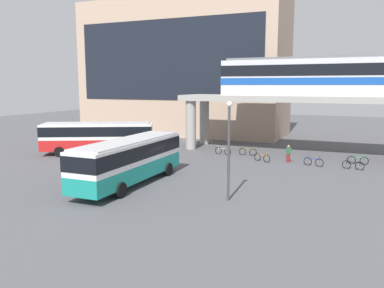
{
  "coord_description": "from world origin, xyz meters",
  "views": [
    {
      "loc": [
        14.31,
        -24.7,
        6.98
      ],
      "look_at": [
        1.83,
        4.3,
        2.2
      ],
      "focal_mm": 36.57,
      "sensor_mm": 36.0,
      "label": 1
    }
  ],
  "objects_px": {
    "bus_main": "(130,157)",
    "bicycle_brown": "(248,152)",
    "pedestrian_by_bike_rack": "(288,154)",
    "bicycle_green": "(358,160)",
    "bicycle_orange": "(262,158)",
    "train": "(351,76)",
    "bicycle_silver": "(223,151)",
    "bicycle_black": "(353,165)",
    "station_building": "(184,69)",
    "bus_secondary": "(97,135)",
    "bicycle_blue": "(313,162)"
  },
  "relations": [
    {
      "from": "station_building",
      "to": "bicycle_silver",
      "type": "xyz_separation_m",
      "value": [
        11.28,
        -15.25,
        -8.96
      ]
    },
    {
      "from": "bicycle_silver",
      "to": "pedestrian_by_bike_rack",
      "type": "relative_size",
      "value": 1.14
    },
    {
      "from": "bicycle_blue",
      "to": "pedestrian_by_bike_rack",
      "type": "height_order",
      "value": "pedestrian_by_bike_rack"
    },
    {
      "from": "train",
      "to": "bicycle_silver",
      "type": "height_order",
      "value": "train"
    },
    {
      "from": "bicycle_green",
      "to": "bicycle_black",
      "type": "xyz_separation_m",
      "value": [
        -0.34,
        -2.44,
        0.0
      ]
    },
    {
      "from": "bicycle_orange",
      "to": "bicycle_green",
      "type": "bearing_deg",
      "value": 14.57
    },
    {
      "from": "bus_secondary",
      "to": "pedestrian_by_bike_rack",
      "type": "xyz_separation_m",
      "value": [
        18.5,
        3.46,
        -1.26
      ]
    },
    {
      "from": "station_building",
      "to": "bicycle_orange",
      "type": "bearing_deg",
      "value": -47.66
    },
    {
      "from": "bus_secondary",
      "to": "bicycle_brown",
      "type": "distance_m",
      "value": 15.27
    },
    {
      "from": "bicycle_green",
      "to": "bicycle_silver",
      "type": "relative_size",
      "value": 1.01
    },
    {
      "from": "train",
      "to": "bicycle_black",
      "type": "relative_size",
      "value": 14.41
    },
    {
      "from": "train",
      "to": "bicycle_silver",
      "type": "relative_size",
      "value": 14.36
    },
    {
      "from": "bicycle_brown",
      "to": "pedestrian_by_bike_rack",
      "type": "distance_m",
      "value": 4.74
    },
    {
      "from": "station_building",
      "to": "bus_main",
      "type": "bearing_deg",
      "value": -72.66
    },
    {
      "from": "pedestrian_by_bike_rack",
      "to": "bicycle_green",
      "type": "bearing_deg",
      "value": 13.66
    },
    {
      "from": "station_building",
      "to": "bus_main",
      "type": "distance_m",
      "value": 31.53
    },
    {
      "from": "train",
      "to": "pedestrian_by_bike_rack",
      "type": "xyz_separation_m",
      "value": [
        -4.82,
        -5.32,
        -7.14
      ]
    },
    {
      "from": "train",
      "to": "bus_secondary",
      "type": "height_order",
      "value": "train"
    },
    {
      "from": "station_building",
      "to": "bicycle_blue",
      "type": "distance_m",
      "value": 28.25
    },
    {
      "from": "bicycle_green",
      "to": "bus_secondary",
      "type": "bearing_deg",
      "value": -168.66
    },
    {
      "from": "bicycle_blue",
      "to": "bicycle_brown",
      "type": "distance_m",
      "value": 7.19
    },
    {
      "from": "bus_main",
      "to": "bicycle_black",
      "type": "distance_m",
      "value": 18.59
    },
    {
      "from": "bicycle_orange",
      "to": "pedestrian_by_bike_rack",
      "type": "bearing_deg",
      "value": 16.89
    },
    {
      "from": "station_building",
      "to": "pedestrian_by_bike_rack",
      "type": "xyz_separation_m",
      "value": [
        18.01,
        -16.6,
        -8.59
      ]
    },
    {
      "from": "bus_main",
      "to": "bicycle_green",
      "type": "height_order",
      "value": "bus_main"
    },
    {
      "from": "bus_main",
      "to": "bicycle_brown",
      "type": "bearing_deg",
      "value": 72.68
    },
    {
      "from": "bicycle_black",
      "to": "train",
      "type": "bearing_deg",
      "value": 96.3
    },
    {
      "from": "bicycle_black",
      "to": "bicycle_silver",
      "type": "distance_m",
      "value": 12.48
    },
    {
      "from": "pedestrian_by_bike_rack",
      "to": "bicycle_blue",
      "type": "bearing_deg",
      "value": -20.28
    },
    {
      "from": "bus_secondary",
      "to": "bicycle_black",
      "type": "height_order",
      "value": "bus_secondary"
    },
    {
      "from": "bicycle_brown",
      "to": "bicycle_orange",
      "type": "bearing_deg",
      "value": -51.74
    },
    {
      "from": "train",
      "to": "bus_secondary",
      "type": "distance_m",
      "value": 25.6
    },
    {
      "from": "bus_main",
      "to": "bicycle_brown",
      "type": "relative_size",
      "value": 6.19
    },
    {
      "from": "train",
      "to": "bicycle_orange",
      "type": "xyz_separation_m",
      "value": [
        -7.07,
        -6.0,
        -7.51
      ]
    },
    {
      "from": "bicycle_orange",
      "to": "pedestrian_by_bike_rack",
      "type": "xyz_separation_m",
      "value": [
        2.25,
        0.68,
        0.37
      ]
    },
    {
      "from": "bus_main",
      "to": "bicycle_brown",
      "type": "xyz_separation_m",
      "value": [
        4.55,
        14.6,
        -1.63
      ]
    },
    {
      "from": "train",
      "to": "pedestrian_by_bike_rack",
      "type": "height_order",
      "value": "train"
    },
    {
      "from": "bicycle_green",
      "to": "bus_main",
      "type": "bearing_deg",
      "value": -136.24
    },
    {
      "from": "bus_secondary",
      "to": "bicycle_orange",
      "type": "xyz_separation_m",
      "value": [
        16.25,
        2.78,
        -1.63
      ]
    },
    {
      "from": "bicycle_brown",
      "to": "pedestrian_by_bike_rack",
      "type": "height_order",
      "value": "pedestrian_by_bike_rack"
    },
    {
      "from": "bicycle_blue",
      "to": "bicycle_green",
      "type": "height_order",
      "value": "same"
    },
    {
      "from": "bus_secondary",
      "to": "bicycle_brown",
      "type": "relative_size",
      "value": 6.15
    },
    {
      "from": "bicycle_black",
      "to": "pedestrian_by_bike_rack",
      "type": "height_order",
      "value": "pedestrian_by_bike_rack"
    },
    {
      "from": "train",
      "to": "bicycle_orange",
      "type": "bearing_deg",
      "value": -139.67
    },
    {
      "from": "bus_main",
      "to": "bicycle_blue",
      "type": "xyz_separation_m",
      "value": [
        11.18,
        11.82,
        -1.63
      ]
    },
    {
      "from": "bus_main",
      "to": "bicycle_green",
      "type": "relative_size",
      "value": 6.17
    },
    {
      "from": "train",
      "to": "bicycle_black",
      "type": "xyz_separation_m",
      "value": [
        0.7,
        -6.33,
        -7.51
      ]
    },
    {
      "from": "train",
      "to": "bicycle_blue",
      "type": "bearing_deg",
      "value": -112.05
    },
    {
      "from": "station_building",
      "to": "bicycle_black",
      "type": "distance_m",
      "value": 30.73
    },
    {
      "from": "bicycle_blue",
      "to": "bus_secondary",
      "type": "bearing_deg",
      "value": -172.87
    }
  ]
}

